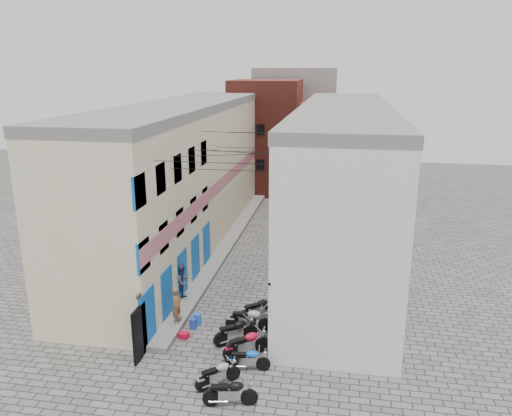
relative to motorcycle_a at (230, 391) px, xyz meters
The scene contains 21 objects.
ground 3.10m from the motorcycle_a, 121.76° to the left, with size 90.00×90.00×0.00m, color #5A5855.
plinth 16.02m from the motorcycle_a, 103.19° to the left, with size 0.90×26.00×0.25m, color slate.
building_left 17.34m from the motorcycle_a, 112.97° to the left, with size 5.10×27.00×9.00m.
building_right 16.44m from the motorcycle_a, 77.72° to the left, with size 5.94×26.00×9.00m.
building_far_brick_left 31.13m from the motorcycle_a, 96.72° to the left, with size 6.00×6.00×10.00m, color maroon.
building_far_brick_right 32.81m from the motorcycle_a, 87.55° to the left, with size 5.00×6.00×8.00m, color maroon.
building_far_concrete 36.96m from the motorcycle_a, 92.51° to the left, with size 8.00×5.00×11.00m, color slate.
far_shopfront 27.85m from the motorcycle_a, 93.31° to the left, with size 2.00×0.30×2.40m, color black.
overhead_wires 12.27m from the motorcycle_a, 98.92° to the left, with size 5.80×13.02×1.32m.
motorcycle_a is the anchor object (origin of this frame).
motorcycle_b 1.20m from the motorcycle_a, 124.39° to the left, with size 0.57×1.80×1.04m, color #9A9B9F, non-canonical shape.
motorcycle_c 2.13m from the motorcycle_a, 84.78° to the left, with size 0.55×1.73×1.00m, color blue, non-canonical shape.
motorcycle_d 3.06m from the motorcycle_a, 90.52° to the left, with size 0.65×2.05×1.18m, color red, non-canonical shape.
motorcycle_e 4.03m from the motorcycle_a, 99.65° to the left, with size 0.63×2.00×1.16m, color black, non-canonical shape.
motorcycle_f 5.00m from the motorcycle_a, 93.42° to the left, with size 0.66×2.09×1.21m, color #A9A9AD, non-canonical shape.
motorcycle_g 6.12m from the motorcycle_a, 90.80° to the left, with size 0.61×1.93×1.12m, color black, non-canonical shape.
person_a 5.93m from the motorcycle_a, 126.04° to the left, with size 0.60×0.39×1.64m, color brown.
person_b 8.09m from the motorcycle_a, 119.37° to the left, with size 0.86×0.67×1.78m, color #32364B.
water_jug_near 5.50m from the motorcycle_a, 120.27° to the left, with size 0.31×0.31×0.48m, color #253DB9.
water_jug_far 5.80m from the motorcycle_a, 117.58° to the left, with size 0.36×0.36×0.56m, color blue.
red_crate 4.91m from the motorcycle_a, 126.76° to the left, with size 0.42×0.31×0.26m, color red.
Camera 1 is at (5.00, -16.75, 11.15)m, focal length 35.00 mm.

